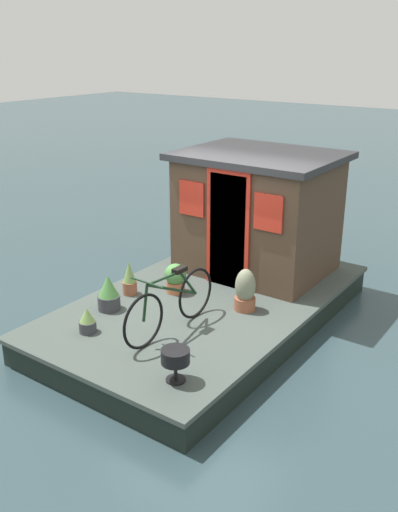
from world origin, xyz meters
name	(u,v)px	position (x,y,z in m)	size (l,w,h in m)	color
ground_plane	(207,323)	(0.00, 0.00, 0.00)	(60.00, 60.00, 0.00)	#2D4247
houseboat_deck	(207,310)	(0.00, 0.00, 0.20)	(4.98, 2.92, 0.40)	#424C47
houseboat_cabin	(258,212)	(1.38, 0.00, 1.35)	(1.90, 2.36, 1.88)	#4C3828
bicycle	(171,304)	(-1.09, -0.20, 0.79)	(1.69, 0.50, 0.82)	black
potted_plant_sage	(129,279)	(-0.54, 0.99, 0.64)	(0.21, 0.21, 0.50)	#935138
potted_plant_ivy	(175,278)	(-0.11, 0.49, 0.63)	(0.32, 0.32, 0.44)	#B2603D
potted_plant_succulent	(87,321)	(-1.72, 0.64, 0.56)	(0.22, 0.22, 0.33)	#38383D
potted_plant_geranium	(109,293)	(-1.09, 0.88, 0.64)	(0.31, 0.31, 0.50)	#38383D
potted_plant_basil	(245,291)	(-0.01, -0.63, 0.68)	(0.29, 0.29, 0.59)	#935138
charcoal_grill	(175,358)	(-1.94, -0.93, 0.68)	(0.31, 0.31, 0.38)	black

